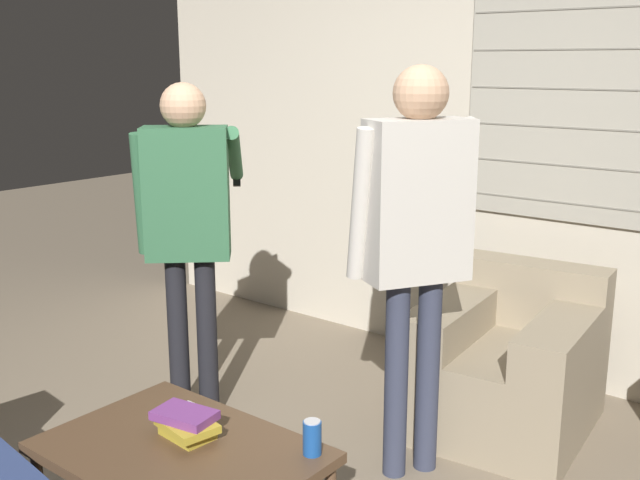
# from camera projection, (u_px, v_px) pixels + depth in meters

# --- Properties ---
(wall_back) EXTENTS (5.20, 0.08, 2.55)m
(wall_back) POSITION_uv_depth(u_px,v_px,m) (500.00, 147.00, 4.18)
(wall_back) COLOR beige
(wall_back) RESTS_ON ground_plane
(armchair_beige) EXTENTS (0.85, 0.96, 0.76)m
(armchair_beige) POSITION_uv_depth(u_px,v_px,m) (509.00, 363.00, 3.64)
(armchair_beige) COLOR gray
(armchair_beige) RESTS_ON ground_plane
(coffee_table) EXTENTS (0.97, 0.68, 0.41)m
(coffee_table) POSITION_uv_depth(u_px,v_px,m) (181.00, 457.00, 2.66)
(coffee_table) COLOR brown
(coffee_table) RESTS_ON ground_plane
(person_left_standing) EXTENTS (0.48, 0.78, 1.66)m
(person_left_standing) POSITION_uv_depth(u_px,v_px,m) (188.00, 213.00, 3.55)
(person_left_standing) COLOR black
(person_left_standing) RESTS_ON ground_plane
(person_right_standing) EXTENTS (0.63, 0.79, 1.74)m
(person_right_standing) POSITION_uv_depth(u_px,v_px,m) (415.00, 222.00, 3.04)
(person_right_standing) COLOR #33384C
(person_right_standing) RESTS_ON ground_plane
(book_stack) EXTENTS (0.26, 0.19, 0.10)m
(book_stack) POSITION_uv_depth(u_px,v_px,m) (186.00, 424.00, 2.71)
(book_stack) COLOR gold
(book_stack) RESTS_ON coffee_table
(soda_can) EXTENTS (0.07, 0.07, 0.13)m
(soda_can) POSITION_uv_depth(u_px,v_px,m) (312.00, 438.00, 2.60)
(soda_can) COLOR #194C9E
(soda_can) RESTS_ON coffee_table
(spare_remote) EXTENTS (0.04, 0.13, 0.02)m
(spare_remote) POSITION_uv_depth(u_px,v_px,m) (179.00, 410.00, 2.91)
(spare_remote) COLOR white
(spare_remote) RESTS_ON coffee_table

